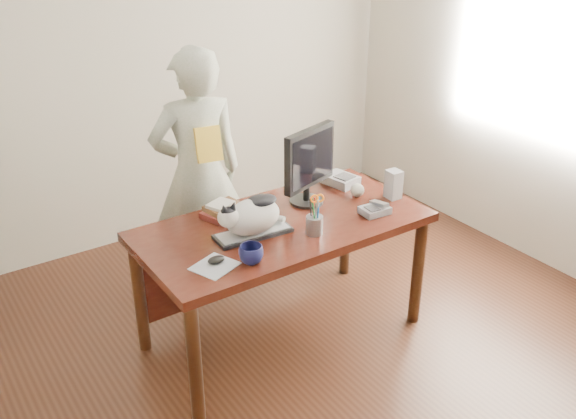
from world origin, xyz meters
The scene contains 16 objects.
room centered at (0.00, 0.00, 1.35)m, with size 4.50×4.50×4.50m.
desk centered at (0.00, 0.68, 0.60)m, with size 1.60×0.80×0.75m.
keyboard centered at (-0.21, 0.57, 0.76)m, with size 0.42×0.19×0.02m.
cat centered at (-0.22, 0.57, 0.87)m, with size 0.41×0.21×0.23m.
monitor centered at (0.26, 0.72, 1.01)m, with size 0.40×0.25×0.46m.
pen_cup centered at (0.07, 0.40, 0.81)m, with size 0.11×0.11×0.23m.
mousepad centered at (-0.53, 0.40, 0.75)m, with size 0.25×0.24×0.00m.
mouse centered at (-0.51, 0.42, 0.77)m, with size 0.10×0.09×0.04m.
coffee_mug centered at (-0.37, 0.33, 0.80)m, with size 0.12×0.12×0.10m, color black.
phone centered at (0.50, 0.40, 0.77)m, with size 0.17×0.14×0.07m.
speaker centered at (0.72, 0.50, 0.84)m, with size 0.08×0.09×0.17m.
baseball centered at (0.56, 0.63, 0.79)m, with size 0.08×0.08×0.08m.
book_stack centered at (-0.23, 0.86, 0.79)m, with size 0.25×0.22×0.08m.
calculator centered at (0.59, 0.83, 0.78)m, with size 0.19×0.23×0.06m.
person centered at (-0.13, 1.37, 0.80)m, with size 0.59×0.38×1.60m, color beige.
held_book centered at (-0.13, 1.20, 1.05)m, with size 0.17×0.12×0.21m.
Camera 1 is at (-1.74, -2.01, 2.37)m, focal length 40.00 mm.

